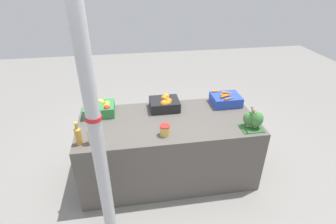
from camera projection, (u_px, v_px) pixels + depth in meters
The scene contains 11 objects.
ground_plane at pixel (168, 172), 3.21m from camera, with size 10.00×10.00×0.00m, color gray.
market_table at pixel (168, 148), 3.02m from camera, with size 1.92×0.89×0.75m, color #56514C.
support_pole at pixel (96, 131), 1.92m from camera, with size 0.12×0.12×2.30m.
apple_crate at pixel (100, 108), 2.92m from camera, with size 0.33×0.28×0.15m.
orange_crate at pixel (165, 104), 3.02m from camera, with size 0.33×0.28×0.15m.
carrot_crate at pixel (226, 99), 3.13m from camera, with size 0.33×0.28×0.15m.
broccoli_pile at pixel (254, 120), 2.66m from camera, with size 0.22×0.19×0.19m.
juice_bottle_amber at pixel (78, 135), 2.41m from camera, with size 0.06×0.06×0.24m.
juice_bottle_cloudy at pixel (91, 134), 2.43m from camera, with size 0.08×0.08×0.25m.
pickle_jar at pixel (165, 130), 2.57m from camera, with size 0.10×0.10×0.11m.
sparrow_bird at pixel (253, 110), 2.59m from camera, with size 0.04×0.14×0.05m.
Camera 1 is at (-0.39, -2.39, 2.22)m, focal length 28.00 mm.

